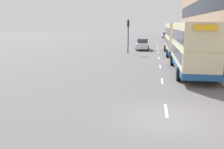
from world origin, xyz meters
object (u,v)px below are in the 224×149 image
(double_decker_bus_ahead, at_px, (176,38))
(pedestrian_at_shelter, at_px, (221,57))
(double_decker_bus_near, at_px, (191,46))
(car_0, at_px, (143,44))
(traffic_light_far_kerb, at_px, (128,31))
(car_1, at_px, (166,35))

(double_decker_bus_ahead, relative_size, pedestrian_at_shelter, 6.92)
(double_decker_bus_near, xyz_separation_m, car_0, (-4.99, 19.36, -1.40))
(pedestrian_at_shelter, bearing_deg, traffic_light_far_kerb, 133.78)
(car_0, bearing_deg, car_1, -98.19)
(car_1, height_order, pedestrian_at_shelter, pedestrian_at_shelter)
(double_decker_bus_near, distance_m, pedestrian_at_shelter, 5.01)
(double_decker_bus_ahead, height_order, car_1, double_decker_bus_ahead)
(double_decker_bus_near, bearing_deg, pedestrian_at_shelter, 46.35)
(double_decker_bus_near, bearing_deg, car_1, 89.64)
(car_0, xyz_separation_m, pedestrian_at_shelter, (8.32, -15.86, 0.10))
(traffic_light_far_kerb, bearing_deg, car_0, 70.08)
(double_decker_bus_near, height_order, car_1, double_decker_bus_near)
(car_0, distance_m, car_1, 37.49)
(double_decker_bus_near, height_order, car_0, double_decker_bus_near)
(double_decker_bus_ahead, distance_m, traffic_light_far_kerb, 6.83)
(double_decker_bus_ahead, bearing_deg, double_decker_bus_near, -89.45)
(car_0, xyz_separation_m, traffic_light_far_kerb, (-1.89, -5.21, 2.34))
(double_decker_bus_near, xyz_separation_m, car_1, (0.35, 56.47, -1.46))
(pedestrian_at_shelter, bearing_deg, car_1, 93.22)
(double_decker_bus_near, distance_m, double_decker_bus_ahead, 13.62)
(traffic_light_far_kerb, bearing_deg, car_1, 80.31)
(double_decker_bus_near, relative_size, double_decker_bus_ahead, 0.98)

